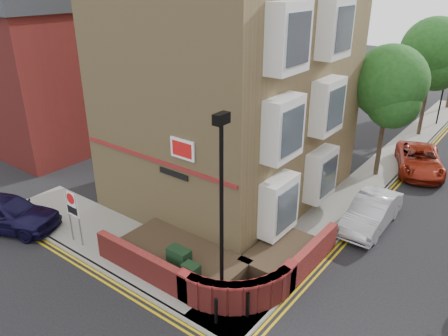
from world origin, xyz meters
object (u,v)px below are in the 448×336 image
at_px(navy_hatchback, 6,212).
at_px(zone_sign, 73,208).
at_px(lamppost, 222,215).
at_px(silver_car_near, 371,212).
at_px(utility_cabinet_large, 179,264).

bearing_deg(navy_hatchback, zone_sign, -96.36).
distance_m(zone_sign, navy_hatchback, 3.63).
height_order(lamppost, silver_car_near, lamppost).
bearing_deg(utility_cabinet_large, zone_sign, -170.31).
bearing_deg(silver_car_near, utility_cabinet_large, -117.88).
bearing_deg(lamppost, navy_hatchback, -170.32).
distance_m(navy_hatchback, silver_car_near, 15.17).
distance_m(utility_cabinet_large, zone_sign, 4.86).
height_order(lamppost, zone_sign, lamppost).
height_order(utility_cabinet_large, zone_sign, zone_sign).
relative_size(zone_sign, navy_hatchback, 0.50).
xyz_separation_m(navy_hatchback, silver_car_near, (11.97, 9.32, -0.09)).
bearing_deg(lamppost, utility_cabinet_large, 176.99).
relative_size(utility_cabinet_large, zone_sign, 0.55).
distance_m(lamppost, zone_sign, 6.85).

